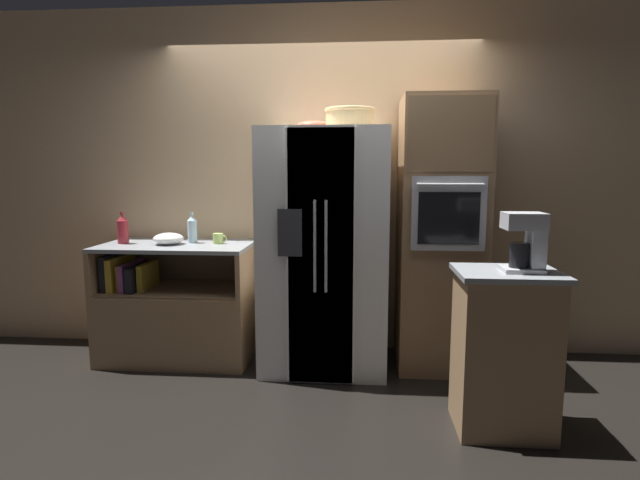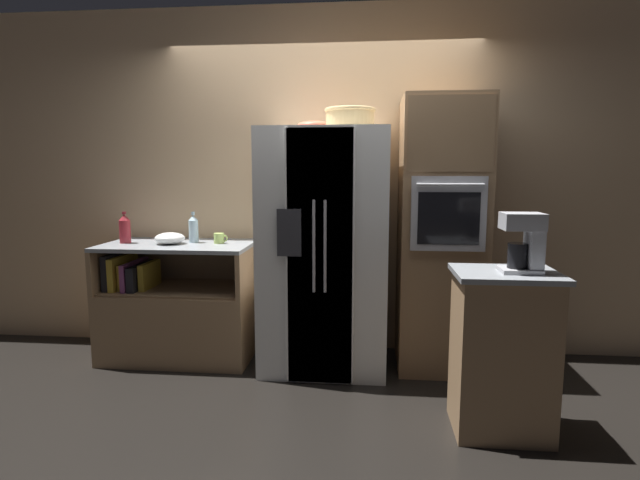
{
  "view_description": "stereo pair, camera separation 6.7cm",
  "coord_description": "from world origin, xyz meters",
  "px_view_note": "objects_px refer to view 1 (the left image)",
  "views": [
    {
      "loc": [
        0.32,
        -3.68,
        1.5
      ],
      "look_at": [
        0.03,
        -0.06,
        0.99
      ],
      "focal_mm": 28.0,
      "sensor_mm": 36.0,
      "label": 1
    },
    {
      "loc": [
        0.39,
        -3.68,
        1.5
      ],
      "look_at": [
        0.03,
        -0.06,
        0.99
      ],
      "focal_mm": 28.0,
      "sensor_mm": 36.0,
      "label": 2
    }
  ],
  "objects_px": {
    "mug": "(218,239)",
    "coffee_maker": "(528,239)",
    "mixing_bowl": "(168,239)",
    "wicker_basket": "(350,118)",
    "bottle_tall": "(192,229)",
    "wall_oven": "(440,235)",
    "fruit_bowl": "(314,126)",
    "bottle_short": "(123,229)",
    "refrigerator": "(325,250)"
  },
  "relations": [
    {
      "from": "mug",
      "to": "coffee_maker",
      "type": "xyz_separation_m",
      "value": [
        2.03,
        -1.02,
        0.16
      ]
    },
    {
      "from": "mug",
      "to": "mixing_bowl",
      "type": "xyz_separation_m",
      "value": [
        -0.38,
        -0.07,
        0.01
      ]
    },
    {
      "from": "wicker_basket",
      "to": "bottle_tall",
      "type": "distance_m",
      "value": 1.51
    },
    {
      "from": "wall_oven",
      "to": "mixing_bowl",
      "type": "xyz_separation_m",
      "value": [
        -2.09,
        -0.05,
        -0.05
      ]
    },
    {
      "from": "wall_oven",
      "to": "fruit_bowl",
      "type": "relative_size",
      "value": 7.74
    },
    {
      "from": "wicker_basket",
      "to": "mug",
      "type": "distance_m",
      "value": 1.38
    },
    {
      "from": "bottle_tall",
      "to": "coffee_maker",
      "type": "height_order",
      "value": "coffee_maker"
    },
    {
      "from": "wicker_basket",
      "to": "bottle_short",
      "type": "xyz_separation_m",
      "value": [
        -1.78,
        0.07,
        -0.83
      ]
    },
    {
      "from": "wicker_basket",
      "to": "fruit_bowl",
      "type": "bearing_deg",
      "value": 158.4
    },
    {
      "from": "mug",
      "to": "wall_oven",
      "type": "bearing_deg",
      "value": -0.96
    },
    {
      "from": "wicker_basket",
      "to": "mug",
      "type": "xyz_separation_m",
      "value": [
        -1.03,
        0.13,
        -0.91
      ]
    },
    {
      "from": "refrigerator",
      "to": "fruit_bowl",
      "type": "xyz_separation_m",
      "value": [
        -0.09,
        0.08,
        0.93
      ]
    },
    {
      "from": "refrigerator",
      "to": "fruit_bowl",
      "type": "distance_m",
      "value": 0.94
    },
    {
      "from": "bottle_tall",
      "to": "mug",
      "type": "distance_m",
      "value": 0.23
    },
    {
      "from": "refrigerator",
      "to": "bottle_short",
      "type": "bearing_deg",
      "value": 178.44
    },
    {
      "from": "bottle_tall",
      "to": "mug",
      "type": "relative_size",
      "value": 2.22
    },
    {
      "from": "bottle_tall",
      "to": "mixing_bowl",
      "type": "xyz_separation_m",
      "value": [
        -0.16,
        -0.1,
        -0.07
      ]
    },
    {
      "from": "refrigerator",
      "to": "bottle_tall",
      "type": "distance_m",
      "value": 1.08
    },
    {
      "from": "mug",
      "to": "bottle_tall",
      "type": "bearing_deg",
      "value": 172.66
    },
    {
      "from": "mug",
      "to": "mixing_bowl",
      "type": "bearing_deg",
      "value": -168.71
    },
    {
      "from": "wicker_basket",
      "to": "fruit_bowl",
      "type": "relative_size",
      "value": 1.41
    },
    {
      "from": "bottle_tall",
      "to": "fruit_bowl",
      "type": "bearing_deg",
      "value": -2.93
    },
    {
      "from": "wicker_basket",
      "to": "mixing_bowl",
      "type": "bearing_deg",
      "value": 177.82
    },
    {
      "from": "mixing_bowl",
      "to": "mug",
      "type": "bearing_deg",
      "value": 11.29
    },
    {
      "from": "mug",
      "to": "coffee_maker",
      "type": "height_order",
      "value": "coffee_maker"
    },
    {
      "from": "refrigerator",
      "to": "coffee_maker",
      "type": "height_order",
      "value": "refrigerator"
    },
    {
      "from": "refrigerator",
      "to": "mug",
      "type": "xyz_separation_m",
      "value": [
        -0.85,
        0.1,
        0.07
      ]
    },
    {
      "from": "mixing_bowl",
      "to": "coffee_maker",
      "type": "relative_size",
      "value": 0.7
    },
    {
      "from": "mug",
      "to": "mixing_bowl",
      "type": "height_order",
      "value": "mixing_bowl"
    },
    {
      "from": "fruit_bowl",
      "to": "bottle_tall",
      "type": "distance_m",
      "value": 1.26
    },
    {
      "from": "wall_oven",
      "to": "bottle_tall",
      "type": "relative_size",
      "value": 8.2
    },
    {
      "from": "wall_oven",
      "to": "bottle_tall",
      "type": "distance_m",
      "value": 1.93
    },
    {
      "from": "bottle_tall",
      "to": "wall_oven",
      "type": "bearing_deg",
      "value": -1.69
    },
    {
      "from": "wall_oven",
      "to": "coffee_maker",
      "type": "height_order",
      "value": "wall_oven"
    },
    {
      "from": "refrigerator",
      "to": "coffee_maker",
      "type": "bearing_deg",
      "value": -37.85
    },
    {
      "from": "wall_oven",
      "to": "bottle_short",
      "type": "distance_m",
      "value": 2.46
    },
    {
      "from": "coffee_maker",
      "to": "wicker_basket",
      "type": "bearing_deg",
      "value": 138.33
    },
    {
      "from": "wicker_basket",
      "to": "bottle_short",
      "type": "distance_m",
      "value": 1.97
    },
    {
      "from": "wall_oven",
      "to": "fruit_bowl",
      "type": "xyz_separation_m",
      "value": [
        -0.95,
        0.01,
        0.81
      ]
    },
    {
      "from": "fruit_bowl",
      "to": "coffee_maker",
      "type": "height_order",
      "value": "fruit_bowl"
    },
    {
      "from": "wall_oven",
      "to": "fruit_bowl",
      "type": "distance_m",
      "value": 1.25
    },
    {
      "from": "wicker_basket",
      "to": "fruit_bowl",
      "type": "height_order",
      "value": "wicker_basket"
    },
    {
      "from": "refrigerator",
      "to": "bottle_tall",
      "type": "bearing_deg",
      "value": 173.18
    },
    {
      "from": "mug",
      "to": "wicker_basket",
      "type": "bearing_deg",
      "value": -7.1
    },
    {
      "from": "wall_oven",
      "to": "coffee_maker",
      "type": "relative_size",
      "value": 6.17
    },
    {
      "from": "wall_oven",
      "to": "mug",
      "type": "relative_size",
      "value": 18.19
    },
    {
      "from": "bottle_tall",
      "to": "mixing_bowl",
      "type": "distance_m",
      "value": 0.2
    },
    {
      "from": "refrigerator",
      "to": "wall_oven",
      "type": "height_order",
      "value": "wall_oven"
    },
    {
      "from": "fruit_bowl",
      "to": "mug",
      "type": "relative_size",
      "value": 2.35
    },
    {
      "from": "fruit_bowl",
      "to": "mug",
      "type": "height_order",
      "value": "fruit_bowl"
    }
  ]
}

